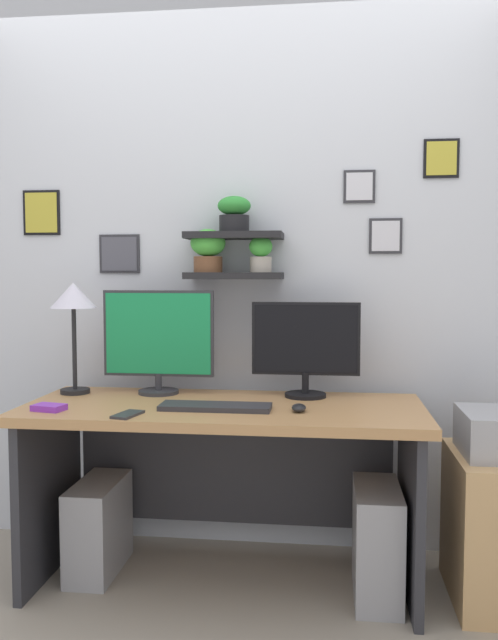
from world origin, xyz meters
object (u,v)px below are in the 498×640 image
at_px(desk, 226,451).
at_px(cell_phone, 128,414).
at_px(computer_tower_right, 377,542).
at_px(computer_tower_left, 99,526).
at_px(scissors_tray, 49,407).
at_px(monitor_left, 158,339).
at_px(keyboard, 215,407).
at_px(desk_lamp, 74,303).
at_px(monitor_right, 306,346).
at_px(computer_mouse, 299,408).

distance_m(desk, cell_phone, 0.50).
bearing_deg(computer_tower_right, computer_tower_left, 176.19).
distance_m(scissors_tray, computer_tower_left, 0.62).
bearing_deg(monitor_left, computer_tower_right, -15.25).
bearing_deg(keyboard, cell_phone, -153.09).
relative_size(computer_tower_left, computer_tower_right, 0.91).
bearing_deg(keyboard, desk_lamp, 158.99).
bearing_deg(computer_tower_left, monitor_right, 11.62).
relative_size(monitor_left, cell_phone, 3.57).
xyz_separation_m(desk, scissors_tray, (-0.66, -0.25, 0.22)).
xyz_separation_m(computer_mouse, cell_phone, (-0.64, -0.15, -0.01)).
height_order(computer_mouse, computer_tower_left, computer_mouse).
height_order(keyboard, computer_mouse, computer_mouse).
xyz_separation_m(keyboard, computer_tower_left, (-0.54, 0.13, -0.56)).
bearing_deg(monitor_left, keyboard, -44.93).
bearing_deg(cell_phone, monitor_right, 49.30).
xyz_separation_m(monitor_left, keyboard, (0.31, -0.31, -0.23)).
bearing_deg(desk_lamp, monitor_right, 2.65).
bearing_deg(computer_mouse, computer_tower_left, 171.26).
relative_size(monitor_right, computer_tower_left, 1.17).
distance_m(monitor_right, computer_tower_right, 0.85).
distance_m(desk, monitor_right, 0.57).
bearing_deg(scissors_tray, monitor_left, 51.10).
bearing_deg(desk, computer_tower_left, -178.06).
height_order(desk, monitor_right, monitor_right).
bearing_deg(cell_phone, keyboard, 40.63).
bearing_deg(monitor_right, monitor_left, 179.98).
bearing_deg(monitor_left, desk, -26.37).
bearing_deg(computer_mouse, scissors_tray, -174.22).
xyz_separation_m(computer_mouse, desk_lamp, (-1.01, 0.27, 0.39)).
distance_m(monitor_left, computer_mouse, 0.75).
bearing_deg(scissors_tray, monitor_right, 22.65).
bearing_deg(keyboard, monitor_left, 135.07).
bearing_deg(scissors_tray, computer_tower_right, 6.80).
xyz_separation_m(desk, desk_lamp, (-0.70, 0.11, 0.61)).
bearing_deg(cell_phone, scissors_tray, -175.54).
relative_size(computer_mouse, computer_tower_left, 0.22).
distance_m(desk, computer_tower_left, 0.65).
height_order(monitor_left, keyboard, monitor_left).
distance_m(monitor_right, keyboard, 0.51).
height_order(monitor_left, computer_mouse, monitor_left).
distance_m(desk_lamp, cell_phone, 0.69).
height_order(keyboard, cell_phone, keyboard).
relative_size(monitor_right, scissors_tray, 3.90).
bearing_deg(computer_mouse, desk, 154.14).
bearing_deg(keyboard, monitor_right, 42.05).
bearing_deg(cell_phone, desk_lamp, 145.51).
bearing_deg(computer_tower_left, desk_lamp, 138.00).
distance_m(desk, computer_mouse, 0.41).
bearing_deg(monitor_left, computer_tower_left, -141.12).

